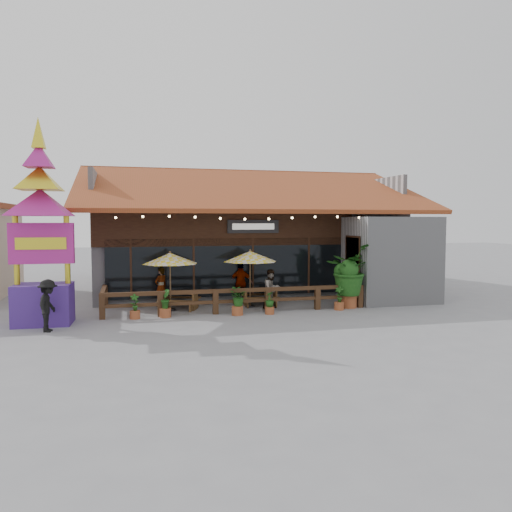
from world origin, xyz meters
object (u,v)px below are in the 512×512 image
object	(u,v)px
umbrella_left	(170,259)
umbrella_right	(250,257)
thai_sign_tower	(41,208)
tropical_plant	(349,271)
picnic_table_right	(260,294)
pedestrian	(48,306)
picnic_table_left	(179,297)

from	to	relation	value
umbrella_left	umbrella_right	size ratio (longest dim) A/B	1.07
umbrella_left	thai_sign_tower	size ratio (longest dim) A/B	0.34
tropical_plant	picnic_table_right	bearing A→B (deg)	158.57
umbrella_right	tropical_plant	size ratio (longest dim) A/B	0.91
thai_sign_tower	pedestrian	world-z (taller)	thai_sign_tower
picnic_table_left	picnic_table_right	size ratio (longest dim) A/B	1.17
umbrella_left	umbrella_right	xyz separation A→B (m)	(3.15, 0.02, 0.02)
umbrella_left	picnic_table_right	distance (m)	3.94
umbrella_right	pedestrian	distance (m)	7.74
thai_sign_tower	pedestrian	xyz separation A→B (m)	(0.32, -1.23, -3.04)
umbrella_left	umbrella_right	world-z (taller)	umbrella_right
picnic_table_left	tropical_plant	xyz separation A→B (m)	(6.54, -1.25, 0.99)
picnic_table_left	thai_sign_tower	world-z (taller)	thai_sign_tower
umbrella_right	tropical_plant	world-z (taller)	tropical_plant
picnic_table_right	tropical_plant	size ratio (longest dim) A/B	0.60
umbrella_right	tropical_plant	bearing A→B (deg)	-16.04
picnic_table_left	pedestrian	bearing A→B (deg)	-145.36
umbrella_right	umbrella_left	bearing A→B (deg)	-179.61
pedestrian	thai_sign_tower	bearing A→B (deg)	22.11
umbrella_left	picnic_table_right	size ratio (longest dim) A/B	1.61
umbrella_left	tropical_plant	xyz separation A→B (m)	(6.90, -1.06, -0.54)
umbrella_right	picnic_table_left	bearing A→B (deg)	176.42
picnic_table_right	thai_sign_tower	bearing A→B (deg)	-167.28
umbrella_left	thai_sign_tower	distance (m)	4.93
tropical_plant	pedestrian	size ratio (longest dim) A/B	1.56
picnic_table_left	thai_sign_tower	xyz separation A→B (m)	(-4.64, -1.75, 3.39)
tropical_plant	umbrella_left	bearing A→B (deg)	171.29
umbrella_left	thai_sign_tower	xyz separation A→B (m)	(-4.29, -1.56, 1.86)
picnic_table_right	umbrella_right	bearing A→B (deg)	-155.96
picnic_table_left	tropical_plant	world-z (taller)	tropical_plant
picnic_table_left	pedestrian	world-z (taller)	pedestrian
umbrella_left	thai_sign_tower	world-z (taller)	thai_sign_tower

